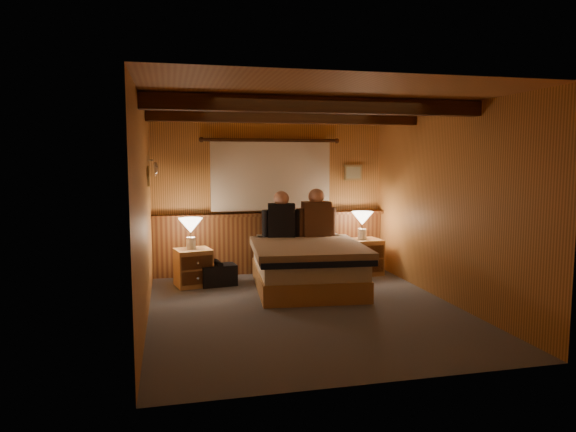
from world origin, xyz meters
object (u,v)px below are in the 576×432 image
object	(u,v)px
person_left	(281,218)
duffel_bag	(218,274)
nightstand_right	(364,257)
nightstand_left	(193,267)
person_right	(316,216)
lamp_right	(362,220)
bed	(307,265)
lamp_left	(191,227)

from	to	relation	value
person_left	duffel_bag	distance (m)	1.23
nightstand_right	person_left	xyz separation A→B (m)	(-1.30, -0.02, 0.64)
nightstand_left	person_right	bearing A→B (deg)	-8.84
lamp_right	duffel_bag	size ratio (longest dim) A/B	0.81
bed	duffel_bag	world-z (taller)	bed
bed	duffel_bag	size ratio (longest dim) A/B	3.74
person_left	person_right	size ratio (longest dim) A/B	0.96
bed	nightstand_right	bearing A→B (deg)	36.05
nightstand_left	nightstand_right	size ratio (longest dim) A/B	1.01
nightstand_right	duffel_bag	size ratio (longest dim) A/B	1.04
bed	person_right	size ratio (longest dim) A/B	2.69
person_left	nightstand_right	bearing A→B (deg)	10.16
nightstand_left	duffel_bag	world-z (taller)	nightstand_left
person_right	duffel_bag	bearing A→B (deg)	-172.66
lamp_right	bed	bearing A→B (deg)	-148.73
bed	nightstand_right	size ratio (longest dim) A/B	3.61
person_right	duffel_bag	distance (m)	1.66
person_right	person_left	bearing A→B (deg)	177.18
nightstand_left	lamp_right	world-z (taller)	lamp_right
lamp_left	nightstand_right	bearing A→B (deg)	3.21
lamp_left	nightstand_left	bearing A→B (deg)	-20.05
bed	duffel_bag	distance (m)	1.26
bed	person_left	size ratio (longest dim) A/B	2.81
nightstand_left	lamp_left	bearing A→B (deg)	147.95
nightstand_right	person_right	size ratio (longest dim) A/B	0.74
lamp_right	lamp_left	bearing A→B (deg)	-177.14
nightstand_right	person_right	distance (m)	1.02
person_left	person_right	xyz separation A→B (m)	(0.52, -0.04, 0.01)
nightstand_left	nightstand_right	bearing A→B (deg)	-8.55
bed	lamp_right	distance (m)	1.33
lamp_left	person_right	size ratio (longest dim) A/B	0.59
person_right	duffel_bag	world-z (taller)	person_right
nightstand_right	duffel_bag	distance (m)	2.26
nightstand_left	person_right	world-z (taller)	person_right
lamp_left	duffel_bag	xyz separation A→B (m)	(0.37, -0.06, -0.67)
lamp_left	lamp_right	distance (m)	2.58
person_right	lamp_left	bearing A→B (deg)	-175.58
nightstand_left	nightstand_right	distance (m)	2.60
nightstand_right	person_right	world-z (taller)	person_right
lamp_right	person_right	bearing A→B (deg)	-177.04
nightstand_right	person_left	distance (m)	1.45
bed	lamp_left	distance (m)	1.68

